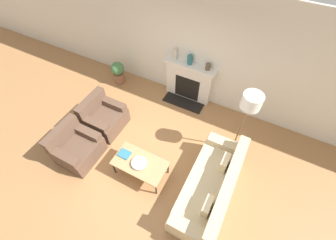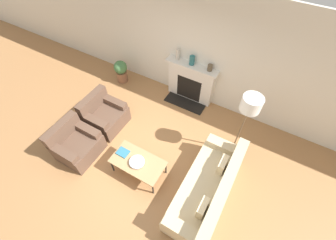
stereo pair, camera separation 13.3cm
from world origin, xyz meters
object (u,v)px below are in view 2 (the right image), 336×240
object	(u,v)px
book	(123,152)
potted_plant	(121,71)
floor_lamp	(249,109)
mantel_vase_center_right	(210,68)
armchair_far	(104,115)
bowl	(137,162)
armchair_near	(76,144)
fireplace	(190,83)
couch	(208,189)
mantel_vase_center_left	(192,60)
coffee_table	(138,162)
mantel_vase_left	(178,54)

from	to	relation	value
book	potted_plant	size ratio (longest dim) A/B	0.37
floor_lamp	mantel_vase_center_right	xyz separation A→B (m)	(-1.19, 1.04, -0.24)
armchair_far	floor_lamp	bearing A→B (deg)	-74.41
mantel_vase_center_right	potted_plant	bearing A→B (deg)	-171.50
bowl	mantel_vase_center_right	xyz separation A→B (m)	(0.36, 2.60, 0.71)
mantel_vase_center_right	potted_plant	size ratio (longest dim) A/B	0.23
armchair_near	floor_lamp	size ratio (longest dim) A/B	0.51
fireplace	bowl	xyz separation A→B (m)	(0.08, -2.59, -0.06)
couch	book	world-z (taller)	couch
book	floor_lamp	distance (m)	2.65
fireplace	mantel_vase_center_left	bearing A→B (deg)	150.43
coffee_table	book	xyz separation A→B (m)	(-0.39, 0.02, 0.04)
couch	bowl	xyz separation A→B (m)	(-1.45, -0.27, 0.16)
fireplace	book	bearing A→B (deg)	-96.97
fireplace	book	xyz separation A→B (m)	(-0.31, -2.54, -0.09)
armchair_far	book	bearing A→B (deg)	-121.43
floor_lamp	mantel_vase_left	distance (m)	2.31
book	floor_lamp	size ratio (longest dim) A/B	0.14
armchair_far	mantel_vase_center_left	size ratio (longest dim) A/B	3.76
armchair_near	potted_plant	bearing A→B (deg)	14.27
couch	armchair_far	xyz separation A→B (m)	(-2.94, 0.45, -0.01)
book	mantel_vase_left	size ratio (longest dim) A/B	0.85
armchair_far	mantel_vase_center_left	world-z (taller)	mantel_vase_center_left
book	coffee_table	bearing A→B (deg)	-2.51
fireplace	armchair_near	size ratio (longest dim) A/B	1.54
couch	mantel_vase_center_left	distance (m)	2.95
mantel_vase_center_left	potted_plant	xyz separation A→B (m)	(-2.01, -0.37, -0.86)
potted_plant	mantel_vase_center_right	bearing A→B (deg)	8.50
armchair_far	potted_plant	distance (m)	1.64
armchair_near	coffee_table	xyz separation A→B (m)	(1.48, 0.27, 0.10)
bowl	floor_lamp	size ratio (longest dim) A/B	0.18
armchair_far	mantel_vase_center_right	size ratio (longest dim) A/B	5.60
mantel_vase_center_left	bowl	bearing A→B (deg)	-87.67
bowl	mantel_vase_left	size ratio (longest dim) A/B	1.08
potted_plant	couch	bearing A→B (deg)	-28.85
mantel_vase_center_left	potted_plant	size ratio (longest dim) A/B	0.35
mantel_vase_center_right	book	bearing A→B (deg)	-106.44
fireplace	armchair_far	size ratio (longest dim) A/B	1.54
book	armchair_far	bearing A→B (deg)	149.24
fireplace	floor_lamp	bearing A→B (deg)	-32.10
potted_plant	mantel_vase_left	bearing A→B (deg)	12.91
fireplace	coffee_table	distance (m)	2.56
mantel_vase_center_right	armchair_far	bearing A→B (deg)	-134.39
armchair_near	coffee_table	distance (m)	1.51
bowl	mantel_vase_left	distance (m)	2.76
mantel_vase_center_left	mantel_vase_center_right	xyz separation A→B (m)	(0.47, 0.00, -0.04)
armchair_near	mantel_vase_center_left	distance (m)	3.29
fireplace	armchair_near	bearing A→B (deg)	-116.36
fireplace	armchair_far	world-z (taller)	fireplace
fireplace	mantel_vase_center_right	distance (m)	0.78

